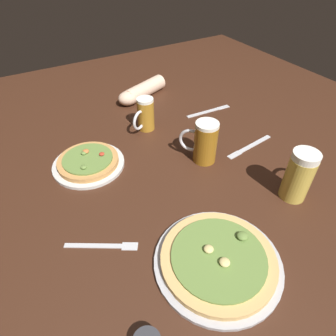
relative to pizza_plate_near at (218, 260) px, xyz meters
The scene contains 10 objects.
ground_plane 0.39m from the pizza_plate_near, 79.31° to the left, with size 2.40×2.40×0.03m, color #3D2114.
pizza_plate_near is the anchor object (origin of this frame).
pizza_plate_far 0.58m from the pizza_plate_near, 106.00° to the left, with size 0.26×0.26×0.05m.
beer_mug_dark 0.69m from the pizza_plate_near, 78.82° to the left, with size 0.12×0.09×0.14m.
beer_mug_amber 0.38m from the pizza_plate_near, 11.84° to the left, with size 0.14×0.08×0.18m.
beer_mug_pale 0.44m from the pizza_plate_near, 59.48° to the left, with size 0.11×0.13×0.16m.
fork_left 0.32m from the pizza_plate_near, 139.85° to the left, with size 0.19×0.12×0.01m.
knife_right 0.80m from the pizza_plate_near, 55.08° to the left, with size 0.23×0.03×0.01m.
knife_spare 0.55m from the pizza_plate_near, 38.85° to the left, with size 0.24×0.05×0.01m.
diner_arm 0.97m from the pizza_plate_near, 75.77° to the left, with size 0.29×0.16×0.07m.
Camera 1 is at (-0.40, -0.67, 0.69)m, focal length 30.97 mm.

